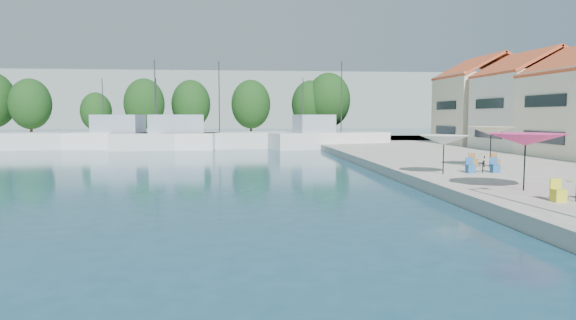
{
  "coord_description": "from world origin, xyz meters",
  "views": [
    {
      "loc": [
        -3.07,
        -3.12,
        3.74
      ],
      "look_at": [
        -0.15,
        26.0,
        1.18
      ],
      "focal_mm": 32.0,
      "sensor_mm": 36.0,
      "label": 1
    }
  ],
  "objects": [
    {
      "name": "hill_east",
      "position": [
        40.0,
        180.0,
        6.0
      ],
      "size": [
        140.0,
        40.0,
        12.0
      ],
      "primitive_type": "cube",
      "color": "gray",
      "rests_on": "ground"
    },
    {
      "name": "hill_west",
      "position": [
        -30.0,
        160.0,
        8.0
      ],
      "size": [
        180.0,
        40.0,
        16.0
      ],
      "primitive_type": "cube",
      "color": "gray",
      "rests_on": "ground"
    },
    {
      "name": "quay_far",
      "position": [
        -8.0,
        67.0,
        0.3
      ],
      "size": [
        90.0,
        16.0,
        0.6
      ],
      "primitive_type": "cube",
      "color": "gray",
      "rests_on": "ground"
    },
    {
      "name": "umbrella_cream",
      "position": [
        12.12,
        26.27,
        2.8
      ],
      "size": [
        2.9,
        2.9,
        2.45
      ],
      "color": "black",
      "rests_on": "quay_right"
    },
    {
      "name": "cafe_table_03",
      "position": [
        11.94,
        26.62,
        0.89
      ],
      "size": [
        1.82,
        0.7,
        0.76
      ],
      "color": "black",
      "rests_on": "quay_right"
    },
    {
      "name": "tree_04",
      "position": [
        -15.63,
        69.1,
        5.31
      ],
      "size": [
        5.51,
        5.51,
        8.16
      ],
      "color": "#3F2B19",
      "rests_on": "quay_far"
    },
    {
      "name": "tree_08",
      "position": [
        9.94,
        69.04,
        5.88
      ],
      "size": [
        6.17,
        6.17,
        9.14
      ],
      "color": "#3F2B19",
      "rests_on": "quay_far"
    },
    {
      "name": "trawler_04",
      "position": [
        7.1,
        53.75,
        1.07
      ],
      "size": [
        14.08,
        7.39,
        10.2
      ],
      "rotation": [
        0.0,
        0.0,
        0.3
      ],
      "color": "silver",
      "rests_on": "ground"
    },
    {
      "name": "umbrella_pink",
      "position": [
        8.87,
        17.05,
        2.74
      ],
      "size": [
        3.3,
        3.3,
        2.39
      ],
      "color": "black",
      "rests_on": "quay_right"
    },
    {
      "name": "building_05",
      "position": [
        24.0,
        42.0,
        5.26
      ],
      "size": [
        8.4,
        8.8,
        9.7
      ],
      "color": "silver",
      "rests_on": "quay_right"
    },
    {
      "name": "trawler_03",
      "position": [
        -7.44,
        55.16,
        1.07
      ],
      "size": [
        20.21,
        8.09,
        10.2
      ],
      "rotation": [
        0.0,
        0.0,
        0.16
      ],
      "color": "silver",
      "rests_on": "ground"
    },
    {
      "name": "tree_07",
      "position": [
        7.49,
        69.79,
        5.27
      ],
      "size": [
        5.47,
        5.47,
        8.09
      ],
      "color": "#3F2B19",
      "rests_on": "quay_far"
    },
    {
      "name": "trawler_02",
      "position": [
        -14.08,
        55.22,
        1.07
      ],
      "size": [
        17.54,
        7.21,
        10.2
      ],
      "rotation": [
        0.0,
        0.0,
        -0.17
      ],
      "color": "white",
      "rests_on": "ground"
    },
    {
      "name": "tree_06",
      "position": [
        -1.05,
        69.11,
        5.26
      ],
      "size": [
        5.46,
        5.46,
        8.08
      ],
      "color": "#3F2B19",
      "rests_on": "quay_far"
    },
    {
      "name": "tree_02",
      "position": [
        -30.51,
        68.88,
        5.24
      ],
      "size": [
        5.43,
        5.43,
        8.04
      ],
      "color": "#3F2B19",
      "rests_on": "quay_far"
    },
    {
      "name": "building_06",
      "position": [
        24.0,
        51.0,
        5.5
      ],
      "size": [
        9.0,
        8.8,
        10.2
      ],
      "color": "beige",
      "rests_on": "quay_right"
    },
    {
      "name": "tree_03",
      "position": [
        -22.62,
        71.2,
        4.25
      ],
      "size": [
        4.28,
        4.28,
        6.33
      ],
      "color": "#3F2B19",
      "rests_on": "quay_far"
    },
    {
      "name": "umbrella_white",
      "position": [
        7.86,
        23.06,
        2.43
      ],
      "size": [
        2.67,
        2.67,
        2.08
      ],
      "color": "black",
      "rests_on": "quay_right"
    },
    {
      "name": "tree_05",
      "position": [
        -9.54,
        71.6,
        5.32
      ],
      "size": [
        5.53,
        5.53,
        8.18
      ],
      "color": "#3F2B19",
      "rests_on": "quay_far"
    },
    {
      "name": "cafe_table_02",
      "position": [
        10.3,
        23.5,
        0.89
      ],
      "size": [
        1.82,
        0.7,
        0.76
      ],
      "color": "black",
      "rests_on": "quay_right"
    }
  ]
}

